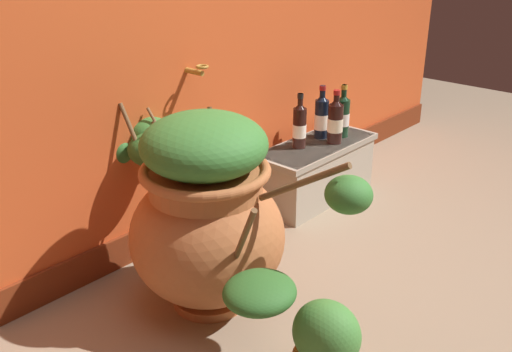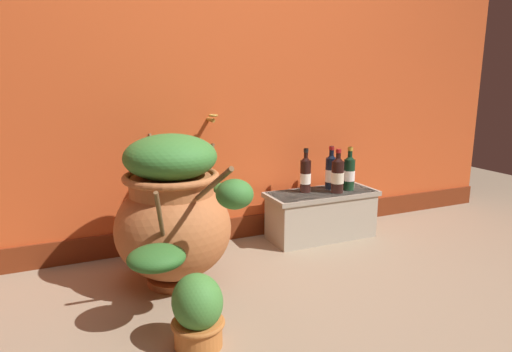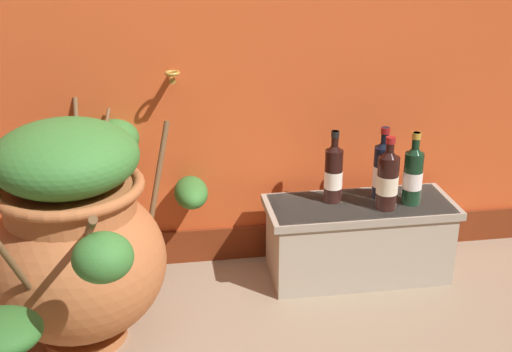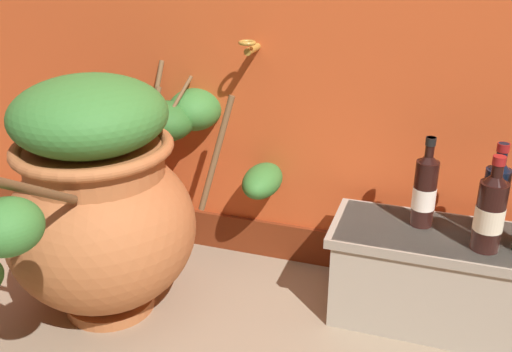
% 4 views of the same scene
% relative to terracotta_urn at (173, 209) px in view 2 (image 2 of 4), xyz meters
% --- Properties ---
extents(ground_plane, '(7.00, 7.00, 0.00)m').
position_rel_terracotta_urn_xyz_m(ground_plane, '(0.42, -0.64, -0.39)').
color(ground_plane, gray).
extents(back_wall, '(4.40, 0.33, 2.60)m').
position_rel_terracotta_urn_xyz_m(back_wall, '(0.42, 0.56, 0.90)').
color(back_wall, '#D15123').
rests_on(back_wall, ground_plane).
extents(terracotta_urn, '(0.76, 1.22, 0.77)m').
position_rel_terracotta_urn_xyz_m(terracotta_urn, '(0.00, 0.00, 0.00)').
color(terracotta_urn, '#B26638').
rests_on(terracotta_urn, ground_plane).
extents(stone_ledge, '(0.73, 0.30, 0.31)m').
position_rel_terracotta_urn_xyz_m(stone_ledge, '(1.03, 0.25, -0.22)').
color(stone_ledge, '#B2A893').
rests_on(stone_ledge, ground_plane).
extents(wine_bottle_left, '(0.07, 0.07, 0.29)m').
position_rel_terracotta_urn_xyz_m(wine_bottle_left, '(1.13, 0.30, 0.04)').
color(wine_bottle_left, black).
rests_on(wine_bottle_left, stone_ledge).
extents(wine_bottle_middle, '(0.08, 0.08, 0.28)m').
position_rel_terracotta_urn_xyz_m(wine_bottle_middle, '(1.11, 0.20, 0.04)').
color(wine_bottle_middle, black).
rests_on(wine_bottle_middle, stone_ledge).
extents(wine_bottle_right, '(0.07, 0.07, 0.28)m').
position_rel_terracotta_urn_xyz_m(wine_bottle_right, '(1.22, 0.23, 0.04)').
color(wine_bottle_right, black).
rests_on(wine_bottle_right, stone_ledge).
extents(wine_bottle_back, '(0.07, 0.07, 0.28)m').
position_rel_terracotta_urn_xyz_m(wine_bottle_back, '(0.93, 0.29, 0.04)').
color(wine_bottle_back, black).
rests_on(wine_bottle_back, stone_ledge).
extents(potted_shrub, '(0.21, 0.23, 0.30)m').
position_rel_terracotta_urn_xyz_m(potted_shrub, '(-0.06, -0.61, -0.24)').
color(potted_shrub, '#C17033').
rests_on(potted_shrub, ground_plane).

